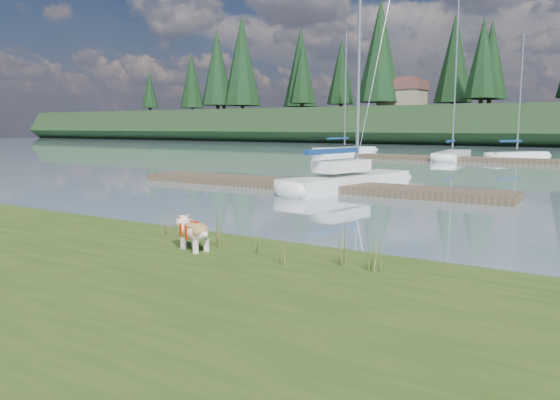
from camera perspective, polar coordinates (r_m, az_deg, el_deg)
The scene contains 21 objects.
ground at distance 40.76m, azimuth 22.66°, elevation 3.62°, with size 200.00×200.00×0.00m, color #7D99A6.
bank at distance 8.28m, azimuth -25.76°, elevation -9.46°, with size 60.00×9.00×0.35m, color #324917.
bulldog at distance 9.69m, azimuth -9.01°, elevation -3.12°, with size 0.96×0.59×0.57m.
sailboat_main at distance 22.51m, azimuth 7.93°, elevation 2.35°, with size 3.00×7.97×11.36m.
dock_near at distance 22.08m, azimuth 2.80°, elevation 1.59°, with size 16.00×2.00×0.30m, color #4C3D2C.
dock_far at distance 40.47m, azimuth 25.46°, elevation 3.65°, with size 26.00×2.20×0.30m, color #4C3D2C.
sailboat_bg_0 at distance 51.02m, azimuth 7.29°, elevation 5.23°, with size 3.91×7.66×11.06m.
sailboat_bg_1 at distance 44.58m, azimuth 17.70°, elevation 4.58°, with size 2.65×8.93×13.02m.
sailboat_bg_2 at distance 45.16m, azimuth 23.95°, elevation 4.32°, with size 4.37×5.73×9.36m.
weed_0 at distance 9.89m, azimuth -6.53°, elevation -3.22°, with size 0.17×0.14×0.70m.
weed_1 at distance 9.34m, azimuth -2.22°, elevation -4.59°, with size 0.17×0.14×0.41m.
weed_2 at distance 8.60m, azimuth 6.31°, elevation -4.75°, with size 0.17×0.14×0.74m.
weed_3 at distance 11.11m, azimuth -11.83°, elevation -2.67°, with size 0.17×0.14×0.45m.
weed_4 at distance 8.64m, azimuth 0.11°, elevation -5.37°, with size 0.17×0.14×0.49m.
weed_5 at distance 8.30m, azimuth 9.75°, elevation -5.55°, with size 0.17×0.14×0.65m.
mud_lip at distance 11.17m, azimuth -6.20°, elevation -4.95°, with size 60.00×0.50×0.14m, color #33281C.
conifer_0 at distance 99.34m, azimuth -6.59°, elevation 13.56°, with size 5.72×5.72×14.15m.
conifer_1 at distance 94.05m, azimuth 2.34°, elevation 13.10°, with size 4.40×4.40×11.30m.
conifer_2 at distance 85.05m, azimuth 10.40°, elevation 15.08°, with size 6.60×6.60×16.05m.
conifer_3 at distance 84.32m, azimuth 21.20°, elevation 13.52°, with size 4.84×4.84×12.25m.
house_0 at distance 85.27m, azimuth 12.71°, elevation 10.80°, with size 6.30×5.30×4.65m.
Camera 1 is at (6.80, -10.11, 2.52)m, focal length 35.00 mm.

